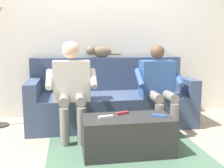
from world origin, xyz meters
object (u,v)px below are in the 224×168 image
(coffee_table, at_px, (127,135))
(remote_white, at_px, (106,117))
(cat_on_backrest, at_px, (98,51))
(person_left_seated, at_px, (159,84))
(couch, at_px, (110,101))
(remote_blue, at_px, (159,115))
(remote_red, at_px, (122,113))
(person_right_seated, at_px, (72,84))

(coffee_table, xyz_separation_m, remote_white, (0.22, 0.00, 0.20))
(coffee_table, bearing_deg, cat_on_backrest, -84.63)
(person_left_seated, bearing_deg, cat_on_backrest, -48.21)
(couch, height_order, remote_white, couch)
(remote_white, bearing_deg, cat_on_backrest, -106.14)
(remote_blue, bearing_deg, remote_red, -171.93)
(person_left_seated, distance_m, cat_on_backrest, 1.05)
(coffee_table, distance_m, person_right_seated, 0.92)
(remote_blue, bearing_deg, couch, 135.92)
(person_left_seated, xyz_separation_m, person_right_seated, (1.05, 0.00, 0.03))
(couch, xyz_separation_m, cat_on_backrest, (0.13, -0.28, 0.66))
(coffee_table, height_order, person_left_seated, person_left_seated)
(coffee_table, distance_m, person_left_seated, 0.91)
(remote_red, xyz_separation_m, remote_white, (0.19, 0.11, -0.00))
(person_right_seated, relative_size, remote_white, 7.53)
(person_right_seated, bearing_deg, remote_blue, 142.19)
(couch, distance_m, remote_white, 1.10)
(person_left_seated, bearing_deg, person_right_seated, 0.14)
(couch, bearing_deg, remote_white, 78.61)
(couch, height_order, remote_red, couch)
(couch, relative_size, person_left_seated, 2.02)
(cat_on_backrest, distance_m, remote_red, 1.37)
(coffee_table, relative_size, person_left_seated, 0.83)
(person_left_seated, relative_size, remote_blue, 7.44)
(couch, distance_m, coffee_table, 1.08)
(person_right_seated, relative_size, remote_red, 7.95)
(couch, relative_size, cat_on_backrest, 4.19)
(coffee_table, height_order, remote_blue, remote_blue)
(person_left_seated, height_order, remote_blue, person_left_seated)
(couch, xyz_separation_m, person_right_seated, (0.53, 0.45, 0.32))
(person_right_seated, height_order, remote_white, person_right_seated)
(couch, bearing_deg, remote_blue, 105.60)
(person_left_seated, bearing_deg, remote_blue, 71.43)
(cat_on_backrest, bearing_deg, person_left_seated, 131.79)
(cat_on_backrest, xyz_separation_m, remote_red, (-0.10, 1.24, -0.58))
(remote_white, bearing_deg, person_right_seated, -75.75)
(cat_on_backrest, bearing_deg, remote_red, 94.48)
(coffee_table, bearing_deg, remote_blue, 174.59)
(person_right_seated, bearing_deg, coffee_table, 130.40)
(person_right_seated, relative_size, cat_on_backrest, 2.16)
(remote_white, bearing_deg, remote_blue, 164.48)
(couch, relative_size, remote_white, 14.58)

